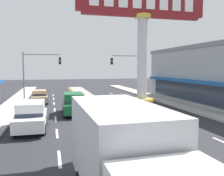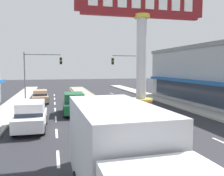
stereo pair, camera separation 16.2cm
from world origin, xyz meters
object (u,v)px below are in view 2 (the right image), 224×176
box_truck_near_left_lane (123,162)px  traffic_light_left_side (39,67)px  district_sign (141,66)px  traffic_light_right_side (131,67)px  suv_far_right_lane (74,103)px  sedan_far_left_oncoming (40,96)px  suv_mid_left_lane (31,115)px  storefront_right (224,75)px

box_truck_near_left_lane → traffic_light_left_side: bearing=97.6°
traffic_light_left_side → district_sign: bearing=-72.4°
district_sign → traffic_light_right_side: size_ratio=1.33×
suv_far_right_lane → box_truck_near_left_lane: (-0.04, -15.65, 0.71)m
traffic_light_left_side → suv_far_right_lane: bearing=-72.1°
sedan_far_left_oncoming → suv_far_right_lane: bearing=-67.0°
box_truck_near_left_lane → district_sign: bearing=65.2°
traffic_light_right_side → suv_far_right_lane: 15.30m
traffic_light_left_side → suv_mid_left_lane: traffic_light_left_side is taller
traffic_light_right_side → suv_mid_left_lane: (-12.67, -16.46, -3.26)m
district_sign → suv_far_right_lane: district_sign is taller
storefront_right → suv_mid_left_lane: 22.16m
traffic_light_right_side → sedan_far_left_oncoming: (-12.68, -3.86, -3.46)m
storefront_right → suv_far_right_lane: size_ratio=4.39×
district_sign → suv_far_right_lane: bearing=107.3°
box_truck_near_left_lane → suv_mid_left_lane: 11.34m
suv_mid_left_lane → sedan_far_left_oncoming: suv_mid_left_lane is taller
traffic_light_left_side → sedan_far_left_oncoming: bearing=-85.1°
sedan_far_left_oncoming → box_truck_near_left_lane: bearing=-82.1°
sedan_far_left_oncoming → traffic_light_left_side: bearing=94.9°
district_sign → suv_mid_left_lane: size_ratio=1.78×
storefront_right → traffic_light_left_side: storefront_right is taller
traffic_light_right_side → suv_far_right_lane: (-9.37, -11.65, -3.26)m
box_truck_near_left_lane → sedan_far_left_oncoming: 23.68m
storefront_right → sedan_far_left_oncoming: (-20.87, 5.54, -2.56)m
traffic_light_right_side → traffic_light_left_side: bearing=-177.6°
sedan_far_left_oncoming → traffic_light_right_side: bearing=16.9°
suv_far_right_lane → suv_mid_left_lane: (-3.30, -4.81, 0.00)m
district_sign → storefront_right: size_ratio=0.40×
district_sign → sedan_far_left_oncoming: (-6.20, 17.09, -3.50)m
district_sign → traffic_light_left_side: 21.40m
traffic_light_left_side → traffic_light_right_side: same height
suv_far_right_lane → sedan_far_left_oncoming: size_ratio=1.06×
storefront_right → suv_mid_left_lane: bearing=-161.3°
storefront_right → box_truck_near_left_lane: (-17.60, -17.90, -1.65)m
district_sign → suv_far_right_lane: size_ratio=1.77×
suv_mid_left_lane → sedan_far_left_oncoming: (-0.00, 12.60, -0.20)m
suv_far_right_lane → suv_mid_left_lane: size_ratio=1.01×
district_sign → box_truck_near_left_lane: (-2.93, -6.34, -2.59)m
traffic_light_left_side → suv_mid_left_lane: bearing=-89.0°
storefront_right → traffic_light_left_side: bearing=157.3°
district_sign → suv_mid_left_lane: 8.33m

